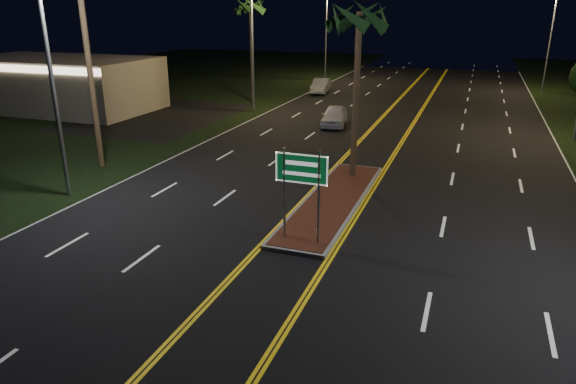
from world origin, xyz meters
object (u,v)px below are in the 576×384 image
at_px(car_near, 334,114).
at_px(commercial_building, 59,84).
at_px(highway_sign, 301,177).
at_px(streetlight_left_near, 57,61).
at_px(palm_median, 359,17).
at_px(streetlight_left_far, 330,27).
at_px(streetlight_right_far, 547,31).
at_px(car_far, 321,85).
at_px(palm_left_far, 251,7).
at_px(median_island, 333,201).
at_px(streetlight_left_mid, 257,36).

bearing_deg(car_near, commercial_building, 175.61).
bearing_deg(commercial_building, highway_sign, -33.48).
distance_m(streetlight_left_near, palm_median, 12.55).
bearing_deg(streetlight_left_far, streetlight_right_far, -5.38).
distance_m(car_near, car_far, 14.39).
xyz_separation_m(palm_median, palm_left_far, (-12.80, 17.50, 0.47)).
bearing_deg(streetlight_right_far, palm_median, -108.62).
distance_m(median_island, highway_sign, 4.80).
xyz_separation_m(median_island, palm_left_far, (-12.80, 21.00, 7.66)).
relative_size(streetlight_right_far, palm_left_far, 1.02).
xyz_separation_m(palm_left_far, car_far, (3.97, 7.00, -6.97)).
distance_m(median_island, streetlight_left_near, 12.36).
bearing_deg(streetlight_right_far, commercial_building, -148.99).
distance_m(palm_median, palm_left_far, 21.69).
xyz_separation_m(palm_median, car_far, (-8.83, 24.50, -6.50)).
relative_size(median_island, palm_median, 1.23).
xyz_separation_m(median_island, streetlight_left_far, (-10.61, 37.00, 5.57)).
bearing_deg(palm_median, commercial_building, 159.95).
bearing_deg(highway_sign, palm_median, 90.00).
distance_m(streetlight_left_mid, palm_left_far, 5.01).
height_order(highway_sign, car_near, highway_sign).
xyz_separation_m(median_island, streetlight_left_near, (-10.61, -3.00, 5.57)).
distance_m(median_island, car_near, 15.02).
relative_size(streetlight_left_mid, palm_median, 1.08).
relative_size(commercial_building, car_far, 3.25).
relative_size(streetlight_left_near, palm_left_far, 1.02).
bearing_deg(palm_left_far, streetlight_left_far, 82.22).
height_order(streetlight_left_mid, palm_median, streetlight_left_mid).
bearing_deg(commercial_building, palm_left_far, 31.25).
bearing_deg(palm_left_far, median_island, -58.64).
bearing_deg(highway_sign, car_far, 105.33).
height_order(streetlight_left_near, palm_median, streetlight_left_near).
relative_size(streetlight_left_mid, palm_left_far, 1.02).
bearing_deg(car_near, palm_left_far, 135.66).
distance_m(streetlight_left_far, streetlight_right_far, 21.32).
bearing_deg(palm_left_far, streetlight_left_near, -84.79).
relative_size(streetlight_left_far, car_near, 1.93).
bearing_deg(streetlight_left_far, commercial_building, -122.65).
bearing_deg(streetlight_right_far, streetlight_left_mid, -139.70).
relative_size(commercial_building, car_near, 3.21).
bearing_deg(car_far, streetlight_left_near, -99.67).
bearing_deg(palm_median, streetlight_left_far, 107.58).
xyz_separation_m(streetlight_left_mid, car_far, (1.79, 11.00, -4.89)).
relative_size(streetlight_left_mid, car_far, 1.95).
distance_m(highway_sign, streetlight_left_near, 11.17).
bearing_deg(median_island, car_near, 104.94).
distance_m(streetlight_left_near, car_near, 19.38).
relative_size(highway_sign, commercial_building, 0.21).
bearing_deg(palm_left_far, streetlight_right_far, 30.88).
height_order(median_island, highway_sign, highway_sign).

